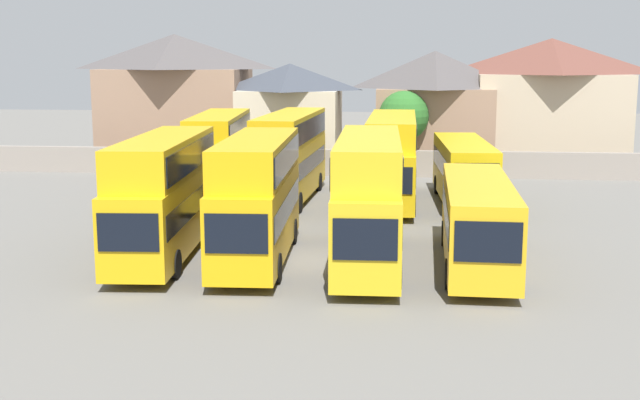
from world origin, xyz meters
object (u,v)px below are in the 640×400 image
(bus_2, at_px, (257,192))
(bus_6, at_px, (290,152))
(bus_1, at_px, (164,190))
(house_terrace_right, at_px, (434,108))
(house_terrace_far_right, at_px, (549,102))
(bus_8, at_px, (464,169))
(house_terrace_centre, at_px, (290,114))
(tree_left_of_lot, at_px, (404,117))
(house_terrace_left, at_px, (176,97))
(bus_5, at_px, (219,152))
(bus_4, at_px, (478,218))
(bus_3, at_px, (369,193))
(bus_7, at_px, (392,154))

(bus_2, distance_m, bus_6, 13.87)
(bus_1, bearing_deg, bus_2, 80.75)
(house_terrace_right, xyz_separation_m, house_terrace_far_right, (8.49, 1.06, 0.45))
(bus_2, bearing_deg, bus_8, 143.95)
(bus_8, height_order, house_terrace_centre, house_terrace_centre)
(bus_1, relative_size, bus_8, 1.01)
(house_terrace_centre, xyz_separation_m, tree_left_of_lot, (8.45, -2.76, 0.05))
(house_terrace_left, relative_size, house_terrace_far_right, 1.00)
(house_terrace_centre, bearing_deg, house_terrace_right, 2.44)
(bus_6, xyz_separation_m, tree_left_of_lot, (6.41, 12.28, 1.13))
(house_terrace_far_right, bearing_deg, house_terrace_right, -172.88)
(bus_5, height_order, house_terrace_far_right, house_terrace_far_right)
(bus_1, relative_size, bus_4, 1.01)
(tree_left_of_lot, bearing_deg, bus_5, -129.54)
(bus_8, relative_size, house_terrace_far_right, 0.97)
(bus_1, relative_size, house_terrace_centre, 1.44)
(bus_1, height_order, tree_left_of_lot, tree_left_of_lot)
(bus_4, xyz_separation_m, tree_left_of_lot, (-2.85, 26.19, 1.99))
(house_terrace_centre, bearing_deg, bus_4, -68.67)
(bus_3, bearing_deg, tree_left_of_lot, 175.71)
(bus_1, distance_m, bus_3, 8.35)
(house_terrace_right, bearing_deg, bus_7, -100.31)
(tree_left_of_lot, bearing_deg, bus_2, -102.55)
(bus_7, height_order, tree_left_of_lot, tree_left_of_lot)
(bus_3, bearing_deg, house_terrace_left, -153.35)
(bus_2, height_order, house_terrace_left, house_terrace_left)
(bus_5, bearing_deg, tree_left_of_lot, 135.87)
(bus_8, bearing_deg, bus_3, -21.15)
(bus_1, relative_size, house_terrace_left, 0.97)
(house_terrace_centre, relative_size, house_terrace_right, 0.87)
(tree_left_of_lot, bearing_deg, bus_6, -117.56)
(bus_2, bearing_deg, house_terrace_right, 162.44)
(bus_7, height_order, house_terrace_far_right, house_terrace_far_right)
(bus_1, height_order, house_terrace_left, house_terrace_left)
(bus_4, xyz_separation_m, house_terrace_far_right, (7.86, 30.46, 2.87))
(house_terrace_left, bearing_deg, bus_2, -68.89)
(bus_3, xyz_separation_m, bus_8, (4.69, 13.65, -0.85))
(bus_5, relative_size, tree_left_of_lot, 1.92)
(house_terrace_centre, height_order, house_terrace_right, house_terrace_right)
(bus_4, xyz_separation_m, house_terrace_right, (-0.63, 29.40, 2.42))
(bus_4, distance_m, house_terrace_left, 37.15)
(bus_8, height_order, house_terrace_left, house_terrace_left)
(bus_6, bearing_deg, bus_7, 89.74)
(bus_3, bearing_deg, bus_4, 88.36)
(bus_3, relative_size, house_terrace_centre, 1.46)
(bus_2, relative_size, house_terrace_centre, 1.34)
(bus_4, distance_m, house_terrace_far_right, 31.59)
(house_terrace_left, bearing_deg, bus_7, -45.23)
(bus_2, bearing_deg, bus_7, 156.92)
(bus_5, bearing_deg, bus_8, 85.87)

